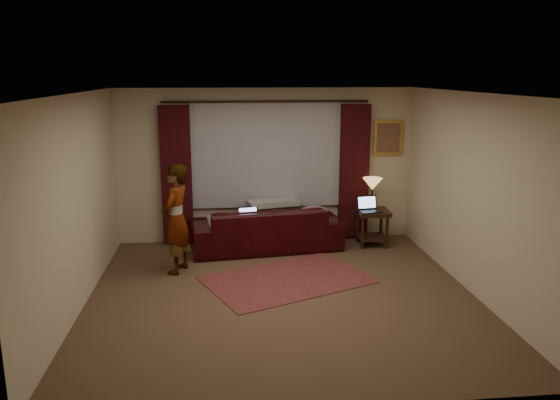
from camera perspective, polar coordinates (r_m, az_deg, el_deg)
The scene contains 20 objects.
floor at distance 7.25m, azimuth 0.21°, elevation -9.96°, with size 5.00×5.00×0.01m, color brown.
ceiling at distance 6.67m, azimuth 0.23°, elevation 11.09°, with size 5.00×5.00×0.02m, color silver.
wall_back at distance 9.28m, azimuth -1.46°, elevation 3.61°, with size 5.00×0.02×2.60m, color beige.
wall_front at distance 4.46m, azimuth 3.75°, elevation -7.10°, with size 5.00×0.02×2.60m, color beige.
wall_left at distance 7.03m, azimuth -20.49°, elevation -0.35°, with size 0.02×5.00×2.60m, color beige.
wall_right at distance 7.53m, azimuth 19.51°, elevation 0.59°, with size 0.02×5.00×2.60m, color beige.
sheer_curtain at distance 9.19m, azimuth -1.44°, elevation 4.78°, with size 2.50×0.05×1.80m, color #96969D.
drape_left at distance 9.20m, azimuth -10.77°, elevation 2.54°, with size 0.50×0.14×2.30m, color black.
drape_right at distance 9.43m, azimuth 7.73°, elevation 2.91°, with size 0.50×0.14×2.30m, color black.
curtain_rod at distance 9.05m, azimuth -1.44°, elevation 10.25°, with size 0.04×0.04×3.40m, color black.
picture_frame at distance 9.58m, azimuth 11.23°, elevation 6.39°, with size 0.50×0.04×0.60m, color gold.
sofa at distance 8.93m, azimuth -1.47°, elevation -2.10°, with size 2.43×1.05×0.98m, color black.
throw_blanket at distance 9.05m, azimuth -0.79°, elevation 1.32°, with size 0.84×0.34×0.10m, color gray.
clothing_pile at distance 9.00m, azimuth 3.58°, elevation -1.32°, with size 0.48×0.37×0.20m, color #845260.
laptop_sofa at distance 8.72m, azimuth -3.15°, elevation -1.68°, with size 0.33×0.36×0.24m, color black, non-canonical shape.
area_rug at distance 7.74m, azimuth 0.69°, elevation -8.32°, with size 2.17×1.45×0.01m, color maroon.
end_table at distance 9.29m, azimuth 9.59°, elevation -2.86°, with size 0.53×0.53×0.61m, color black.
tiffany_lamp at distance 9.21m, azimuth 9.59°, elevation 0.67°, with size 0.33×0.33×0.53m, color olive, non-canonical shape.
laptop_table at distance 9.05m, azimuth 9.39°, elevation -0.46°, with size 0.34×0.38×0.25m, color black, non-canonical shape.
person at distance 7.95m, azimuth -10.78°, elevation -1.98°, with size 0.47×0.47×1.59m, color gray.
Camera 1 is at (-0.73, -6.62, 2.85)m, focal length 35.00 mm.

